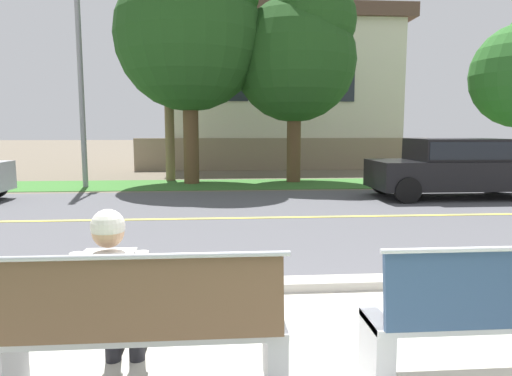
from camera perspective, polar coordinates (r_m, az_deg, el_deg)
name	(u,v)px	position (r m, az deg, el deg)	size (l,w,h in m)	color
ground_plane	(252,206)	(10.70, -0.46, -2.24)	(140.00, 140.00, 0.00)	#665B4C
curb_edge	(287,285)	(5.22, 3.94, -11.92)	(44.00, 0.30, 0.11)	#ADA89E
street_asphalt	(258,218)	(9.23, 0.19, -3.76)	(52.00, 8.00, 0.01)	#515156
road_centre_line	(258,218)	(9.23, 0.19, -3.73)	(48.00, 0.14, 0.01)	#E0CC4C
far_verge_grass	(243,184)	(14.88, -1.59, 0.48)	(48.00, 2.80, 0.02)	#38702D
bench_left	(140,328)	(3.27, -14.22, -16.58)	(1.96, 0.48, 1.01)	#9EA0A8
bench_right	(506,316)	(3.79, 28.72, -13.84)	(1.96, 0.48, 1.01)	silver
seated_person_white	(114,289)	(3.39, -17.27, -11.93)	(0.52, 0.68, 1.25)	black
car_black_near	(455,165)	(12.97, 23.54, 2.62)	(4.30, 1.86, 1.54)	black
streetlamp	(81,51)	(15.32, -20.91, 15.59)	(0.24, 2.10, 7.20)	gray
shade_tree_far_left	(194,25)	(15.42, -7.77, 19.46)	(4.70, 4.70, 7.75)	brown
shade_tree_left	(299,51)	(15.67, 5.37, 16.61)	(4.03, 4.03, 6.65)	brown
garden_wall	(284,154)	(20.31, 3.52, 4.25)	(13.00, 0.36, 1.40)	gray
house_across_street	(280,92)	(23.55, 2.96, 11.86)	(11.20, 6.91, 7.22)	beige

